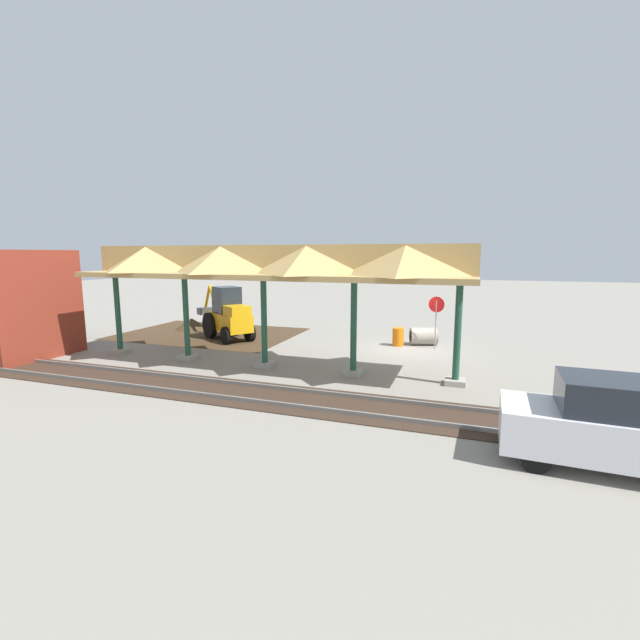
{
  "coord_description": "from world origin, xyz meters",
  "views": [
    {
      "loc": [
        -2.52,
        20.13,
        4.56
      ],
      "look_at": [
        3.69,
        2.13,
        1.6
      ],
      "focal_mm": 24.0,
      "sensor_mm": 36.0,
      "label": 1
    }
  ],
  "objects_px": {
    "brick_utility_building": "(5,304)",
    "traffic_barrel": "(398,337)",
    "backhoe": "(228,316)",
    "concrete_pipe": "(423,336)",
    "stop_sign": "(436,311)",
    "distant_parked_car": "(611,425)"
  },
  "relations": [
    {
      "from": "backhoe",
      "to": "brick_utility_building",
      "type": "distance_m",
      "value": 9.9
    },
    {
      "from": "brick_utility_building",
      "to": "traffic_barrel",
      "type": "height_order",
      "value": "brick_utility_building"
    },
    {
      "from": "stop_sign",
      "to": "brick_utility_building",
      "type": "distance_m",
      "value": 19.67
    },
    {
      "from": "stop_sign",
      "to": "backhoe",
      "type": "distance_m",
      "value": 10.83
    },
    {
      "from": "brick_utility_building",
      "to": "concrete_pipe",
      "type": "bearing_deg",
      "value": -154.29
    },
    {
      "from": "brick_utility_building",
      "to": "traffic_barrel",
      "type": "xyz_separation_m",
      "value": [
        -16.3,
        -7.78,
        -1.91
      ]
    },
    {
      "from": "stop_sign",
      "to": "backhoe",
      "type": "relative_size",
      "value": 0.51
    },
    {
      "from": "stop_sign",
      "to": "brick_utility_building",
      "type": "xyz_separation_m",
      "value": [
        18.09,
        7.71,
        0.53
      ]
    },
    {
      "from": "backhoe",
      "to": "concrete_pipe",
      "type": "relative_size",
      "value": 3.31
    },
    {
      "from": "stop_sign",
      "to": "concrete_pipe",
      "type": "relative_size",
      "value": 1.68
    },
    {
      "from": "backhoe",
      "to": "brick_utility_building",
      "type": "xyz_separation_m",
      "value": [
        7.34,
        6.55,
        1.1
      ]
    },
    {
      "from": "distant_parked_car",
      "to": "traffic_barrel",
      "type": "relative_size",
      "value": 4.75
    },
    {
      "from": "stop_sign",
      "to": "concrete_pipe",
      "type": "distance_m",
      "value": 1.68
    },
    {
      "from": "brick_utility_building",
      "to": "stop_sign",
      "type": "bearing_deg",
      "value": -156.91
    },
    {
      "from": "brick_utility_building",
      "to": "traffic_barrel",
      "type": "bearing_deg",
      "value": -154.47
    },
    {
      "from": "concrete_pipe",
      "to": "traffic_barrel",
      "type": "bearing_deg",
      "value": 28.16
    },
    {
      "from": "stop_sign",
      "to": "traffic_barrel",
      "type": "height_order",
      "value": "stop_sign"
    },
    {
      "from": "stop_sign",
      "to": "distant_parked_car",
      "type": "bearing_deg",
      "value": 111.83
    },
    {
      "from": "stop_sign",
      "to": "backhoe",
      "type": "xyz_separation_m",
      "value": [
        10.76,
        1.16,
        -0.57
      ]
    },
    {
      "from": "backhoe",
      "to": "distant_parked_car",
      "type": "bearing_deg",
      "value": 147.22
    },
    {
      "from": "backhoe",
      "to": "stop_sign",
      "type": "bearing_deg",
      "value": -173.83
    },
    {
      "from": "backhoe",
      "to": "distant_parked_car",
      "type": "distance_m",
      "value": 17.99
    }
  ]
}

